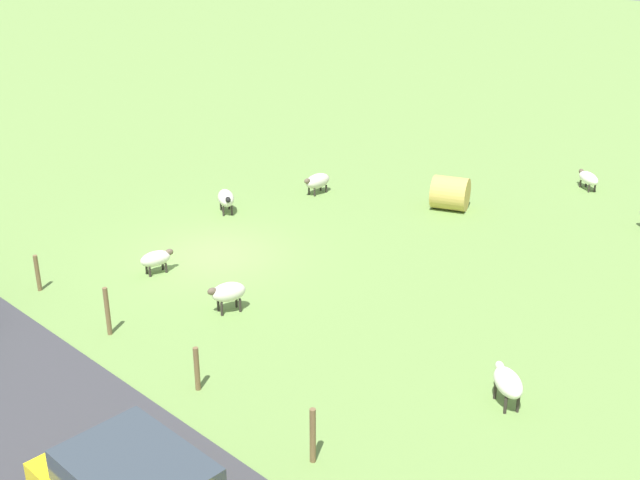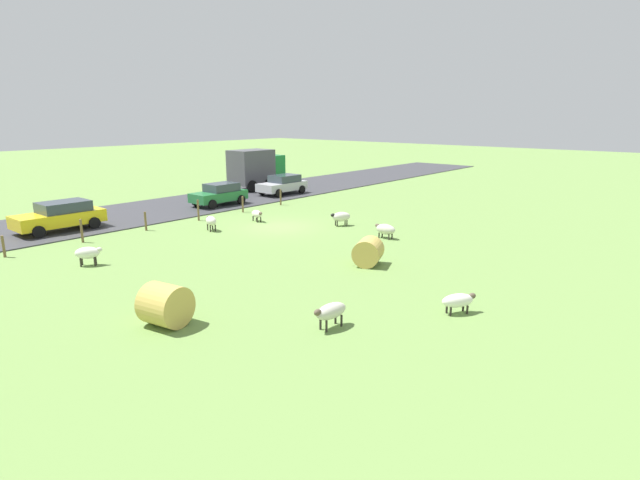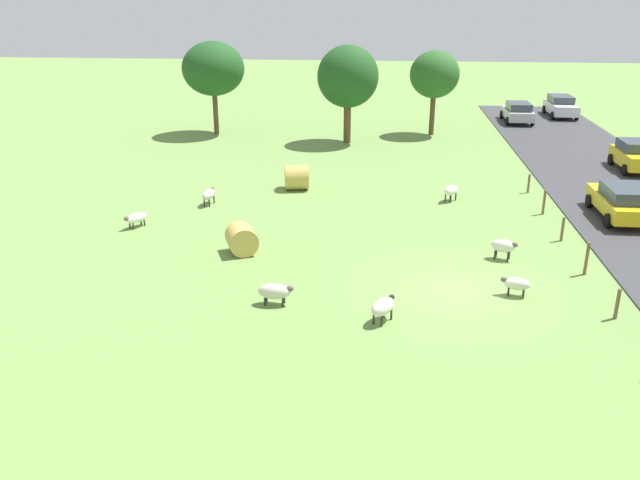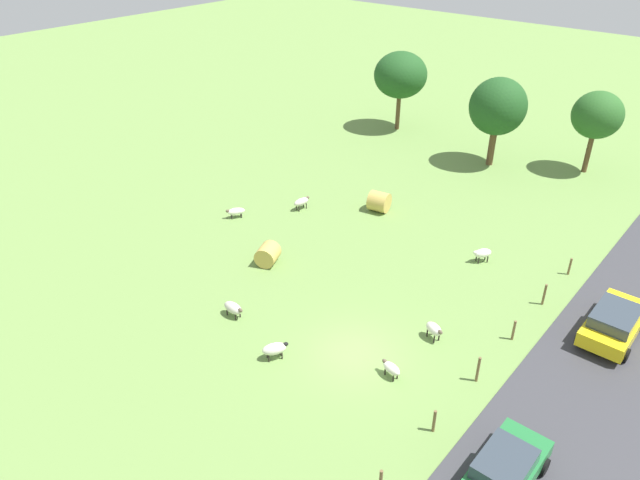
{
  "view_description": "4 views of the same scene",
  "coord_description": "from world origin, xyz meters",
  "views": [
    {
      "loc": [
        13.7,
        17.53,
        9.76
      ],
      "look_at": [
        -1.06,
        3.38,
        1.14
      ],
      "focal_mm": 44.1,
      "sensor_mm": 36.0,
      "label": 1
    },
    {
      "loc": [
        -20.0,
        19.8,
        6.26
      ],
      "look_at": [
        -6.37,
        3.83,
        0.99
      ],
      "focal_mm": 28.11,
      "sensor_mm": 36.0,
      "label": 2
    },
    {
      "loc": [
        -2.76,
        -21.37,
        9.98
      ],
      "look_at": [
        -5.01,
        2.31,
        0.87
      ],
      "focal_mm": 36.83,
      "sensor_mm": 36.0,
      "label": 3
    },
    {
      "loc": [
        11.87,
        -16.56,
        17.84
      ],
      "look_at": [
        -6.55,
        5.34,
        1.02
      ],
      "focal_mm": 33.26,
      "sensor_mm": 36.0,
      "label": 4
    }
  ],
  "objects": [
    {
      "name": "ground_plane",
      "position": [
        0.0,
        0.0,
        0.0
      ],
      "size": [
        160.0,
        160.0,
        0.0
      ],
      "primitive_type": "plane",
      "color": "#6B8E47"
    },
    {
      "name": "road_strip",
      "position": [
        9.98,
        0.0,
        0.03
      ],
      "size": [
        8.0,
        80.0,
        0.06
      ],
      "primitive_type": "cube",
      "color": "#38383D",
      "rests_on": "ground_plane"
    },
    {
      "name": "sheep_0",
      "position": [
        2.05,
        -0.2,
        0.46
      ],
      "size": [
        1.06,
        0.62,
        0.68
      ],
      "color": "silver",
      "rests_on": "ground_plane"
    },
    {
      "name": "sheep_1",
      "position": [
        -11.15,
        8.94,
        0.54
      ],
      "size": [
        0.61,
        1.28,
        0.78
      ],
      "color": "beige",
      "rests_on": "ground_plane"
    },
    {
      "name": "sheep_2",
      "position": [
        -13.55,
        5.38,
        0.44
      ],
      "size": [
        0.97,
        1.18,
        0.67
      ],
      "color": "white",
      "rests_on": "ground_plane"
    },
    {
      "name": "sheep_3",
      "position": [
        0.79,
        10.64,
        0.56
      ],
      "size": [
        0.99,
        1.11,
        0.82
      ],
      "color": "white",
      "rests_on": "ground_plane"
    },
    {
      "name": "sheep_4",
      "position": [
        2.15,
        3.13,
        0.56
      ],
      "size": [
        1.08,
        0.8,
        0.82
      ],
      "color": "silver",
      "rests_on": "ground_plane"
    },
    {
      "name": "sheep_5",
      "position": [
        -6.16,
        -1.65,
        0.49
      ],
      "size": [
        1.22,
        0.56,
        0.76
      ],
      "color": "beige",
      "rests_on": "ground_plane"
    },
    {
      "name": "sheep_6",
      "position": [
        -2.53,
        -2.54,
        0.53
      ],
      "size": [
        1.03,
        1.21,
        0.8
      ],
      "color": "silver",
      "rests_on": "ground_plane"
    },
    {
      "name": "hay_bale_0",
      "position": [
        -8.23,
        2.84,
        0.58
      ],
      "size": [
        1.55,
        1.58,
        1.17
      ],
      "primitive_type": "cylinder",
      "rotation": [
        1.57,
        0.0,
        0.39
      ],
      "color": "tan",
      "rests_on": "ground_plane"
    },
    {
      "name": "hay_bale_1",
      "position": [
        -7.18,
        12.01,
        0.65
      ],
      "size": [
        1.44,
        1.5,
        1.3
      ],
      "primitive_type": "cylinder",
      "rotation": [
        1.57,
        0.0,
        1.75
      ],
      "color": "tan",
      "rests_on": "ground_plane"
    },
    {
      "name": "fence_post_0",
      "position": [
        4.97,
        -5.15,
        0.55
      ],
      "size": [
        0.12,
        0.12,
        1.11
      ],
      "primitive_type": "cylinder",
      "color": "brown",
      "rests_on": "ground_plane"
    },
    {
      "name": "fence_post_1",
      "position": [
        4.97,
        -1.62,
        0.53
      ],
      "size": [
        0.12,
        0.12,
        1.06
      ],
      "primitive_type": "cylinder",
      "color": "brown",
      "rests_on": "ground_plane"
    },
    {
      "name": "fence_post_2",
      "position": [
        4.97,
        1.91,
        0.64
      ],
      "size": [
        0.12,
        0.12,
        1.28
      ],
      "primitive_type": "cylinder",
      "color": "brown",
      "rests_on": "ground_plane"
    },
    {
      "name": "fence_post_3",
      "position": [
        4.97,
        5.44,
        0.53
      ],
      "size": [
        0.12,
        0.12,
        1.05
      ],
      "primitive_type": "cylinder",
      "color": "brown",
      "rests_on": "ground_plane"
    },
    {
      "name": "fence_post_4",
      "position": [
        4.97,
        8.97,
        0.6
      ],
      "size": [
        0.12,
        0.12,
        1.19
      ],
      "primitive_type": "cylinder",
      "color": "brown",
      "rests_on": "ground_plane"
    },
    {
      "name": "fence_post_5",
      "position": [
        4.97,
        12.5,
        0.5
      ],
      "size": [
        0.12,
        0.12,
        1.0
      ],
      "primitive_type": "cylinder",
      "color": "brown",
      "rests_on": "ground_plane"
    },
    {
      "name": "truck_0",
      "position": [
        12.03,
        -9.29,
        1.83
      ],
      "size": [
        2.65,
        4.67,
        3.33
      ],
      "color": "#197F33",
      "rests_on": "road_strip"
    },
    {
      "name": "car_2",
      "position": [
        8.39,
        8.56,
        0.88
      ],
      "size": [
        2.22,
        4.5,
        1.57
      ],
      "color": "yellow",
      "rests_on": "road_strip"
    },
    {
      "name": "car_4",
      "position": [
        8.05,
        -2.16,
        0.85
      ],
      "size": [
        2.02,
        3.91,
        1.52
      ],
      "color": "#237238",
      "rests_on": "road_strip"
    },
    {
      "name": "car_5",
      "position": [
        8.19,
        -8.64,
        0.85
      ],
      "size": [
        2.07,
        4.1,
        1.51
      ],
      "color": "#B7B7BC",
      "rests_on": "road_strip"
    }
  ]
}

